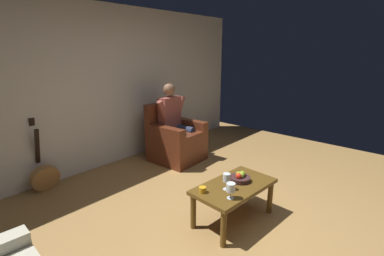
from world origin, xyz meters
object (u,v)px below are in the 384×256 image
person_seated (175,120)px  armchair (175,140)px  guitar (44,175)px  fruit_bowl (240,177)px  coffee_table (234,190)px  wine_glass_near (227,179)px  wine_glass_far (231,188)px  candle_jar (203,190)px

person_seated → armchair: bearing=90.0°
guitar → fruit_bowl: size_ratio=4.33×
person_seated → coffee_table: person_seated is taller
wine_glass_near → wine_glass_far: wine_glass_near is taller
coffee_table → wine_glass_far: (0.27, 0.13, 0.18)m
person_seated → coffee_table: bearing=61.1°
armchair → wine_glass_near: 2.01m
person_seated → candle_jar: (1.20, 1.60, -0.24)m
coffee_table → armchair: bearing=-115.9°
fruit_bowl → candle_jar: bearing=-16.9°
wine_glass_near → armchair: bearing=-119.7°
wine_glass_far → guitar: bearing=-70.9°
wine_glass_near → guitar: bearing=-67.2°
person_seated → fruit_bowl: size_ratio=5.73×
guitar → wine_glass_near: size_ratio=5.50×
guitar → candle_jar: bearing=109.3°
person_seated → coffee_table: size_ratio=1.34×
wine_glass_far → wine_glass_near: bearing=-132.7°
armchair → wine_glass_far: 2.19m
person_seated → wine_glass_far: (1.11, 1.88, -0.16)m
armchair → fruit_bowl: (0.73, 1.74, 0.13)m
armchair → coffee_table: bearing=61.0°
wine_glass_far → coffee_table: bearing=-154.1°
person_seated → fruit_bowl: 1.90m
person_seated → wine_glass_far: 2.19m
guitar → wine_glass_far: bearing=109.1°
wine_glass_far → fruit_bowl: (-0.39, -0.13, -0.07)m
coffee_table → fruit_bowl: bearing=-177.9°
wine_glass_far → person_seated: bearing=-120.6°
wine_glass_far → candle_jar: 0.30m
coffee_table → fruit_bowl: 0.16m
armchair → person_seated: (0.00, -0.01, 0.36)m
armchair → person_seated: person_seated is taller
armchair → guitar: guitar is taller
coffee_table → candle_jar: bearing=-22.7°
person_seated → coffee_table: 1.97m
guitar → wine_glass_far: 2.57m
wine_glass_near → candle_jar: bearing=-34.3°
person_seated → fruit_bowl: person_seated is taller
coffee_table → wine_glass_near: (0.14, -0.00, 0.19)m
candle_jar → guitar: bearing=-70.7°
wine_glass_far → fruit_bowl: size_ratio=0.71×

